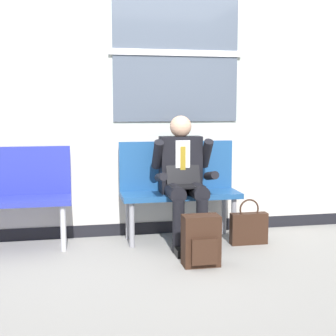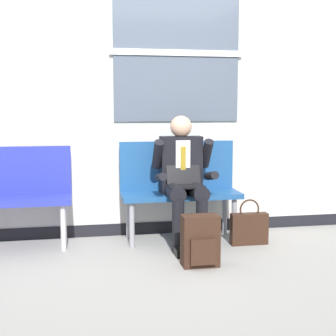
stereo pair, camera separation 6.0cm
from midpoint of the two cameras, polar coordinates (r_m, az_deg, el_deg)
ground_plane at (r=4.41m, az=-1.20°, el=-10.13°), size 18.00×18.00×0.00m
station_wall at (r=4.97m, az=-2.66°, el=7.44°), size 5.93×0.17×2.67m
bench_with_person at (r=4.82m, az=1.67°, el=-1.85°), size 1.16×0.42×0.97m
bench_empty at (r=4.76m, az=-18.73°, el=-2.46°), size 1.29×0.42×0.94m
person_seated at (r=4.61m, az=2.22°, el=-1.01°), size 0.57×0.70×1.23m
backpack at (r=4.06m, az=4.25°, el=-8.61°), size 0.31×0.21×0.43m
handbag at (r=4.74m, az=9.88°, el=-6.95°), size 0.36×0.10×0.44m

